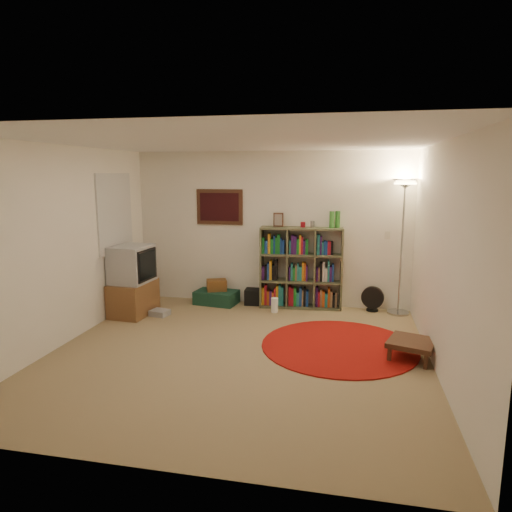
{
  "coord_description": "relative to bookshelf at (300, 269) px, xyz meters",
  "views": [
    {
      "loc": [
        1.26,
        -5.05,
        2.15
      ],
      "look_at": [
        0.1,
        0.6,
        1.1
      ],
      "focal_mm": 32.0,
      "sensor_mm": 36.0,
      "label": 1
    }
  ],
  "objects": [
    {
      "name": "side_table",
      "position": [
        1.52,
        -1.88,
        -0.44
      ],
      "size": [
        0.64,
        0.64,
        0.23
      ],
      "rotation": [
        0.0,
        0.0,
        -0.33
      ],
      "color": "#371E13",
      "rests_on": "ground"
    },
    {
      "name": "duffel_bag",
      "position": [
        -0.72,
        0.02,
        -0.5
      ],
      "size": [
        0.38,
        0.32,
        0.25
      ],
      "rotation": [
        0.0,
        0.0,
        0.05
      ],
      "color": "black",
      "rests_on": "ground"
    },
    {
      "name": "floor_fan",
      "position": [
        1.16,
        -0.03,
        -0.43
      ],
      "size": [
        0.36,
        0.22,
        0.4
      ],
      "rotation": [
        0.0,
        0.0,
        -0.2
      ],
      "color": "black",
      "rests_on": "ground"
    },
    {
      "name": "paper_towel",
      "position": [
        -0.34,
        -0.39,
        -0.52
      ],
      "size": [
        0.13,
        0.13,
        0.23
      ],
      "rotation": [
        0.0,
        0.0,
        0.22
      ],
      "color": "white",
      "rests_on": "ground"
    },
    {
      "name": "dvd_box",
      "position": [
        -2.04,
        -0.92,
        -0.59
      ],
      "size": [
        0.31,
        0.27,
        0.09
      ],
      "rotation": [
        0.0,
        0.0,
        -0.22
      ],
      "color": "#A6A6AA",
      "rests_on": "ground"
    },
    {
      "name": "floor_lamp",
      "position": [
        1.55,
        -0.07,
        1.09
      ],
      "size": [
        0.44,
        0.44,
        2.07
      ],
      "rotation": [
        0.0,
        0.0,
        0.1
      ],
      "color": "#AAAAAE",
      "rests_on": "ground"
    },
    {
      "name": "wicker_basket",
      "position": [
        -1.37,
        -0.09,
        -0.32
      ],
      "size": [
        0.38,
        0.33,
        0.18
      ],
      "rotation": [
        0.0,
        0.0,
        0.38
      ],
      "color": "brown",
      "rests_on": "suitcase"
    },
    {
      "name": "red_rug",
      "position": [
        0.68,
        -1.65,
        -0.62
      ],
      "size": [
        1.95,
        1.95,
        0.02
      ],
      "color": "maroon",
      "rests_on": "ground"
    },
    {
      "name": "room",
      "position": [
        -0.56,
        -2.09,
        0.63
      ],
      "size": [
        4.54,
        4.54,
        2.54
      ],
      "color": "#927B55",
      "rests_on": "ground"
    },
    {
      "name": "tv_stand",
      "position": [
        -2.45,
        -0.93,
        -0.11
      ],
      "size": [
        0.57,
        0.78,
        1.08
      ],
      "rotation": [
        0.0,
        0.0,
        -0.08
      ],
      "color": "brown",
      "rests_on": "ground"
    },
    {
      "name": "suitcase",
      "position": [
        -1.37,
        -0.11,
        -0.52
      ],
      "size": [
        0.73,
        0.53,
        0.22
      ],
      "rotation": [
        0.0,
        0.0,
        -0.14
      ],
      "color": "#143929",
      "rests_on": "ground"
    },
    {
      "name": "bookshelf",
      "position": [
        0.0,
        0.0,
        0.0
      ],
      "size": [
        1.33,
        0.47,
        1.57
      ],
      "rotation": [
        0.0,
        0.0,
        0.08
      ],
      "color": "#55583B",
      "rests_on": "ground"
    }
  ]
}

